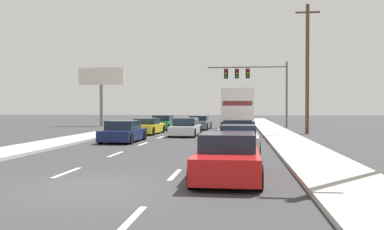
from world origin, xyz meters
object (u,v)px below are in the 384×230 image
box_truck (239,108)px  roadside_billboard (101,83)px  car_maroon (238,131)px  utility_pole_mid (307,67)px  car_navy (123,132)px  car_white (186,127)px  car_gray (199,123)px  car_silver (238,140)px  traffic_signal_mast (250,78)px  car_yellow (147,127)px  car_green (163,123)px  car_red (228,157)px

box_truck → roadside_billboard: bearing=146.7°
car_maroon → utility_pole_mid: utility_pole_mid is taller
car_navy → car_white: size_ratio=0.87×
car_gray → car_maroon: (3.58, -11.84, 0.01)m
car_silver → traffic_signal_mast: bearing=87.5°
car_gray → traffic_signal_mast: bearing=41.4°
car_yellow → traffic_signal_mast: (7.96, 10.73, 4.45)m
car_white → car_silver: bearing=-70.8°
car_green → box_truck: size_ratio=0.61×
traffic_signal_mast → car_red: bearing=-92.5°
car_navy → car_white: (2.94, 5.66, 0.01)m
car_red → car_navy: bearing=119.5°
car_gray → car_silver: bearing=-79.2°
car_navy → car_red: 13.13m
car_gray → traffic_signal_mast: 7.61m
car_red → roadside_billboard: size_ratio=0.73×
car_navy → roadside_billboard: bearing=112.6°
car_navy → car_gray: size_ratio=0.94×
car_yellow → roadside_billboard: (-8.06, 12.66, 4.13)m
car_green → car_navy: (0.18, -13.42, -0.01)m
car_green → car_yellow: bearing=-90.4°
car_white → roadside_billboard: bearing=128.3°
car_gray → car_red: (3.36, -25.29, 0.01)m
car_red → car_gray: bearing=97.6°
car_yellow → car_white: 3.53m
car_yellow → car_silver: car_silver is taller
car_navy → traffic_signal_mast: 20.04m
car_maroon → box_truck: bearing=90.0°
car_gray → utility_pole_mid: 11.16m
car_navy → car_maroon: (6.68, 2.01, 0.01)m
car_green → car_navy: 13.42m
car_yellow → utility_pole_mid: utility_pole_mid is taller
car_navy → car_silver: size_ratio=0.98×
car_gray → car_red: 25.52m
car_green → box_truck: (6.85, -3.37, 1.40)m
box_truck → car_red: (-0.21, -21.49, -1.39)m
car_gray → car_white: car_white is taller
car_yellow → car_gray: size_ratio=1.05×
car_gray → utility_pole_mid: utility_pole_mid is taller
car_navy → car_gray: car_gray is taller
car_maroon → car_silver: (0.05, -7.23, 0.00)m
box_truck → car_maroon: box_truck is taller
car_maroon → utility_pole_mid: bearing=51.8°
car_navy → utility_pole_mid: (11.86, 8.61, 4.48)m
car_white → traffic_signal_mast: traffic_signal_mast is taller
roadside_billboard → car_silver: bearing=-59.1°
car_maroon → roadside_billboard: 23.66m
car_yellow → traffic_signal_mast: size_ratio=0.57×
car_yellow → utility_pole_mid: bearing=6.5°
traffic_signal_mast → car_navy: bearing=-113.3°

